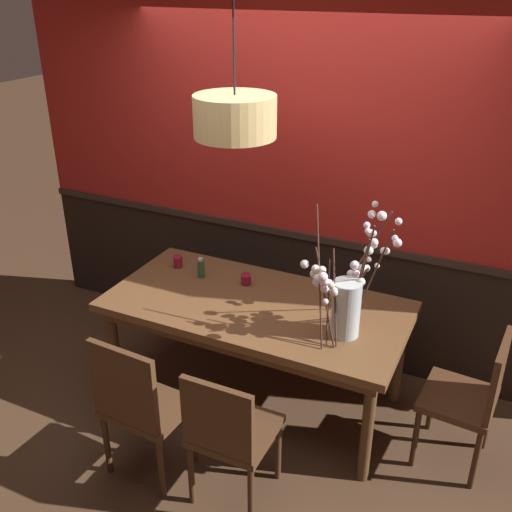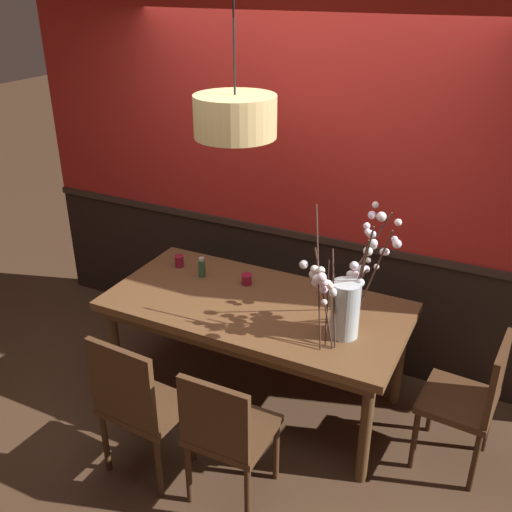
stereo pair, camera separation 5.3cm
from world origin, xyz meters
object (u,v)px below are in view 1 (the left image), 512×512
(condiment_bottle, at_px, (201,268))
(pendant_lamp, at_px, (235,117))
(vase_with_blossoms, at_px, (347,298))
(chair_near_side_right, at_px, (229,431))
(candle_holder_nearer_center, at_px, (246,279))
(chair_near_side_left, at_px, (138,403))
(candle_holder_nearer_edge, at_px, (178,261))
(chair_far_side_right, at_px, (346,287))
(chair_head_east_end, at_px, (472,394))
(dining_table, at_px, (256,314))

(condiment_bottle, xyz_separation_m, pendant_lamp, (0.37, -0.15, 1.13))
(vase_with_blossoms, bearing_deg, chair_near_side_right, -115.80)
(vase_with_blossoms, distance_m, condiment_bottle, 1.18)
(chair_near_side_right, relative_size, candle_holder_nearer_center, 11.66)
(condiment_bottle, bearing_deg, chair_near_side_left, -79.01)
(candle_holder_nearer_edge, height_order, pendant_lamp, pendant_lamp)
(vase_with_blossoms, height_order, candle_holder_nearer_edge, vase_with_blossoms)
(vase_with_blossoms, bearing_deg, candle_holder_nearer_edge, 167.18)
(chair_far_side_right, distance_m, candle_holder_nearer_edge, 1.30)
(chair_head_east_end, height_order, chair_near_side_right, chair_head_east_end)
(chair_near_side_left, bearing_deg, vase_with_blossoms, 41.96)
(dining_table, xyz_separation_m, chair_near_side_right, (0.25, -0.87, -0.19))
(vase_with_blossoms, bearing_deg, chair_head_east_end, 6.63)
(dining_table, xyz_separation_m, condiment_bottle, (-0.51, 0.16, 0.15))
(pendant_lamp, bearing_deg, candle_holder_nearer_edge, 160.90)
(chair_far_side_right, relative_size, candle_holder_nearer_edge, 10.91)
(chair_far_side_right, xyz_separation_m, pendant_lamp, (-0.49, -0.86, 1.43))
(candle_holder_nearer_edge, xyz_separation_m, pendant_lamp, (0.60, -0.21, 1.15))
(candle_holder_nearer_edge, bearing_deg, vase_with_blossoms, -12.82)
(chair_near_side_right, bearing_deg, pendant_lamp, 114.01)
(dining_table, distance_m, chair_near_side_right, 0.92)
(dining_table, bearing_deg, chair_near_side_right, -73.85)
(chair_far_side_right, xyz_separation_m, vase_with_blossoms, (0.28, -0.96, 0.47))
(vase_with_blossoms, bearing_deg, candle_holder_nearer_center, 160.04)
(pendant_lamp, bearing_deg, dining_table, -6.85)
(chair_near_side_right, relative_size, chair_near_side_left, 0.93)
(condiment_bottle, bearing_deg, chair_head_east_end, -4.88)
(chair_near_side_left, distance_m, candle_holder_nearer_center, 1.16)
(chair_near_side_left, relative_size, condiment_bottle, 6.55)
(vase_with_blossoms, relative_size, condiment_bottle, 5.36)
(dining_table, relative_size, chair_near_side_left, 2.06)
(candle_holder_nearer_center, relative_size, condiment_bottle, 0.52)
(dining_table, height_order, candle_holder_nearer_center, candle_holder_nearer_center)
(condiment_bottle, bearing_deg, candle_holder_nearer_edge, 165.40)
(chair_near_side_left, bearing_deg, condiment_bottle, 100.99)
(chair_far_side_right, xyz_separation_m, candle_holder_nearer_edge, (-1.09, -0.65, 0.28))
(chair_near_side_right, distance_m, candle_holder_nearer_center, 1.19)
(chair_far_side_right, relative_size, candle_holder_nearer_center, 12.71)
(dining_table, bearing_deg, pendant_lamp, 173.15)
(chair_head_east_end, height_order, vase_with_blossoms, vase_with_blossoms)
(candle_holder_nearer_edge, bearing_deg, chair_near_side_right, -47.77)
(dining_table, relative_size, condiment_bottle, 13.47)
(vase_with_blossoms, distance_m, candle_holder_nearer_edge, 1.41)
(chair_head_east_end, bearing_deg, chair_near_side_right, -142.76)
(dining_table, relative_size, vase_with_blossoms, 2.51)
(dining_table, height_order, chair_far_side_right, chair_far_side_right)
(chair_head_east_end, distance_m, pendant_lamp, 2.12)
(chair_far_side_right, bearing_deg, condiment_bottle, -140.39)
(candle_holder_nearer_center, bearing_deg, chair_far_side_right, 52.15)
(dining_table, height_order, condiment_bottle, condiment_bottle)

